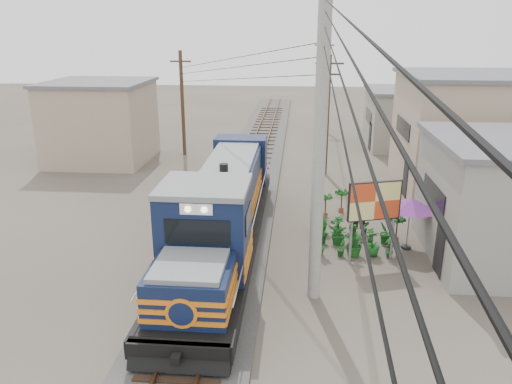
# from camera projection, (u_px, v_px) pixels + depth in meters

# --- Properties ---
(ground) EXTENTS (120.00, 120.00, 0.00)m
(ground) POSITION_uv_depth(u_px,v_px,m) (212.00, 284.00, 17.32)
(ground) COLOR #473F35
(ground) RESTS_ON ground
(ballast) EXTENTS (3.60, 70.00, 0.16)m
(ballast) POSITION_uv_depth(u_px,v_px,m) (244.00, 191.00, 26.74)
(ballast) COLOR #595651
(ballast) RESTS_ON ground
(track) EXTENTS (1.15, 70.00, 0.12)m
(track) POSITION_uv_depth(u_px,v_px,m) (243.00, 188.00, 26.68)
(track) COLOR #51331E
(track) RESTS_ON ground
(locomotive) EXTENTS (2.80, 15.22, 3.77)m
(locomotive) POSITION_uv_depth(u_px,v_px,m) (222.00, 212.00, 19.30)
(locomotive) COLOR black
(locomotive) RESTS_ON ground
(utility_pole_main) EXTENTS (0.40, 0.40, 10.00)m
(utility_pole_main) POSITION_uv_depth(u_px,v_px,m) (320.00, 149.00, 14.97)
(utility_pole_main) COLOR #9E9B93
(utility_pole_main) RESTS_ON ground
(wooden_pole_mid) EXTENTS (1.60, 0.24, 7.00)m
(wooden_pole_mid) POSITION_uv_depth(u_px,v_px,m) (327.00, 113.00, 29.01)
(wooden_pole_mid) COLOR #4C3826
(wooden_pole_mid) RESTS_ON ground
(wooden_pole_far) EXTENTS (1.60, 0.24, 7.50)m
(wooden_pole_far) POSITION_uv_depth(u_px,v_px,m) (323.00, 83.00, 42.13)
(wooden_pole_far) COLOR #4C3826
(wooden_pole_far) RESTS_ON ground
(wooden_pole_left) EXTENTS (1.60, 0.24, 7.00)m
(wooden_pole_left) POSITION_uv_depth(u_px,v_px,m) (182.00, 101.00, 33.57)
(wooden_pole_left) COLOR #4C3826
(wooden_pole_left) RESTS_ON ground
(power_lines) EXTENTS (9.65, 19.00, 3.30)m
(power_lines) POSITION_uv_depth(u_px,v_px,m) (236.00, 48.00, 22.95)
(power_lines) COLOR black
(power_lines) RESTS_ON ground
(shophouse_mid) EXTENTS (8.40, 7.35, 6.20)m
(shophouse_mid) POSITION_uv_depth(u_px,v_px,m) (479.00, 132.00, 26.65)
(shophouse_mid) COLOR tan
(shophouse_mid) RESTS_ON ground
(shophouse_back) EXTENTS (6.30, 6.30, 4.20)m
(shophouse_back) POSITION_uv_depth(u_px,v_px,m) (410.00, 118.00, 36.54)
(shophouse_back) COLOR gray
(shophouse_back) RESTS_ON ground
(shophouse_left) EXTENTS (6.30, 6.30, 5.20)m
(shophouse_left) POSITION_uv_depth(u_px,v_px,m) (101.00, 121.00, 32.42)
(shophouse_left) COLOR tan
(shophouse_left) RESTS_ON ground
(billboard) EXTENTS (2.00, 0.72, 3.17)m
(billboard) POSITION_uv_depth(u_px,v_px,m) (374.00, 203.00, 18.30)
(billboard) COLOR #99999E
(billboard) RESTS_ON ground
(market_umbrella) EXTENTS (2.02, 2.02, 2.16)m
(market_umbrella) POSITION_uv_depth(u_px,v_px,m) (411.00, 204.00, 19.50)
(market_umbrella) COLOR black
(market_umbrella) RESTS_ON ground
(vendor) EXTENTS (0.60, 0.39, 1.63)m
(vendor) POSITION_uv_depth(u_px,v_px,m) (359.00, 217.00, 21.16)
(vendor) COLOR black
(vendor) RESTS_ON ground
(plant_nursery) EXTENTS (3.47, 3.32, 1.11)m
(plant_nursery) POSITION_uv_depth(u_px,v_px,m) (345.00, 234.00, 20.29)
(plant_nursery) COLOR #175119
(plant_nursery) RESTS_ON ground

